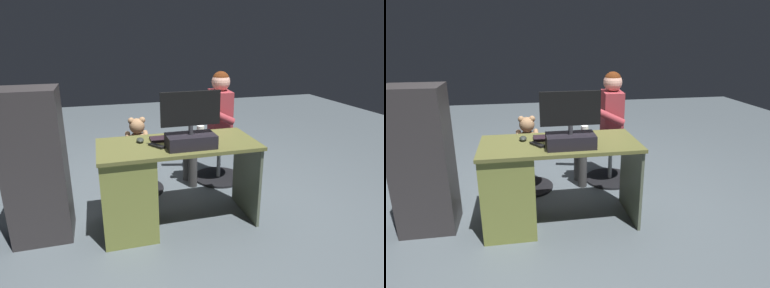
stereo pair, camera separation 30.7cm
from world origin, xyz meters
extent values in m
plane|color=#4F595F|center=(0.00, 0.00, 0.00)|extent=(10.00, 10.00, 0.00)
cube|color=brown|center=(0.00, 0.37, 0.72)|extent=(1.30, 0.61, 0.03)
cube|color=olive|center=(0.43, 0.37, 0.35)|extent=(0.42, 0.56, 0.70)
cube|color=#505846|center=(-0.63, 0.37, 0.35)|extent=(0.02, 0.55, 0.70)
cube|color=black|center=(-0.07, 0.51, 0.79)|extent=(0.38, 0.22, 0.11)
cylinder|color=#333338|center=(-0.07, 0.51, 0.87)|extent=(0.04, 0.04, 0.07)
cube|color=black|center=(-0.07, 0.51, 1.04)|extent=(0.47, 0.02, 0.26)
cube|color=black|center=(-0.07, 0.49, 1.04)|extent=(0.43, 0.00, 0.24)
cube|color=black|center=(0.00, 0.26, 0.74)|extent=(0.42, 0.14, 0.02)
ellipsoid|color=#2B2F2A|center=(0.30, 0.27, 0.75)|extent=(0.06, 0.10, 0.04)
cylinder|color=white|center=(-0.24, 0.24, 0.78)|extent=(0.06, 0.06, 0.09)
cube|color=black|center=(0.19, 0.43, 0.74)|extent=(0.12, 0.15, 0.02)
cylinder|color=black|center=(0.25, -0.33, 0.01)|extent=(0.50, 0.50, 0.03)
cylinder|color=gray|center=(0.25, -0.33, 0.21)|extent=(0.04, 0.04, 0.37)
cylinder|color=brown|center=(0.25, -0.33, 0.43)|extent=(0.43, 0.43, 0.06)
ellipsoid|color=#9B7350|center=(0.25, -0.33, 0.55)|extent=(0.18, 0.15, 0.19)
sphere|color=#9B7350|center=(0.25, -0.33, 0.71)|extent=(0.15, 0.15, 0.15)
sphere|color=beige|center=(0.25, -0.40, 0.70)|extent=(0.06, 0.06, 0.06)
sphere|color=#9B7350|center=(0.20, -0.33, 0.76)|extent=(0.06, 0.06, 0.06)
sphere|color=#9B7350|center=(0.31, -0.33, 0.76)|extent=(0.06, 0.06, 0.06)
cylinder|color=#9B7350|center=(0.16, -0.37, 0.59)|extent=(0.05, 0.14, 0.09)
cylinder|color=#9B7350|center=(0.34, -0.37, 0.59)|extent=(0.05, 0.14, 0.09)
cylinder|color=#9B7350|center=(0.20, -0.44, 0.49)|extent=(0.06, 0.11, 0.06)
cylinder|color=#9B7350|center=(0.30, -0.44, 0.49)|extent=(0.06, 0.11, 0.06)
cylinder|color=black|center=(-0.65, -0.40, 0.01)|extent=(0.56, 0.56, 0.03)
cylinder|color=gray|center=(-0.65, -0.40, 0.21)|extent=(0.04, 0.04, 0.37)
cylinder|color=#31595E|center=(-0.65, -0.40, 0.43)|extent=(0.42, 0.42, 0.06)
cube|color=#9A333B|center=(-0.65, -0.40, 0.73)|extent=(0.22, 0.33, 0.55)
sphere|color=#DAA08D|center=(-0.65, -0.40, 1.10)|extent=(0.20, 0.20, 0.20)
sphere|color=#53250F|center=(-0.65, -0.40, 1.12)|extent=(0.18, 0.18, 0.18)
cylinder|color=#9A333B|center=(-0.51, -0.19, 0.82)|extent=(0.44, 0.11, 0.26)
cylinder|color=#9A333B|center=(-0.48, -0.59, 0.82)|extent=(0.44, 0.11, 0.26)
cylinder|color=#3A3A3A|center=(-0.49, -0.30, 0.48)|extent=(0.35, 0.14, 0.11)
cylinder|color=#3A3A3A|center=(-0.31, -0.29, 0.23)|extent=(0.10, 0.10, 0.46)
cylinder|color=#3A3A3A|center=(-0.47, -0.48, 0.48)|extent=(0.35, 0.14, 0.11)
cylinder|color=#3A3A3A|center=(-0.30, -0.46, 0.23)|extent=(0.10, 0.10, 0.46)
cube|color=#302C2D|center=(1.10, 0.28, 0.61)|extent=(0.44, 0.36, 1.21)
camera|label=1|loc=(0.59, 2.88, 1.58)|focal=30.99mm
camera|label=2|loc=(0.29, 2.94, 1.58)|focal=30.99mm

